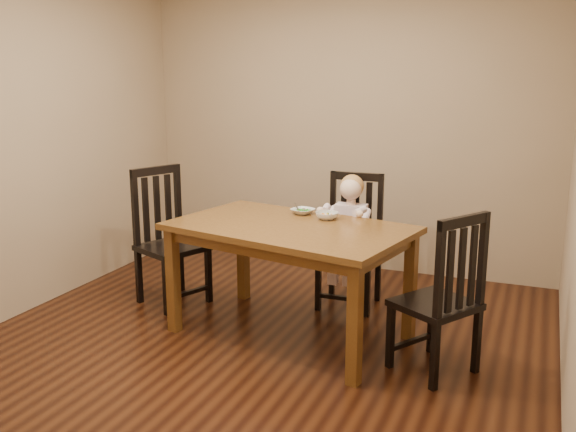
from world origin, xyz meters
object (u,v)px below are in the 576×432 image
at_px(chair_left, 168,239).
at_px(bowl_veg, 327,216).
at_px(chair_right, 442,298).
at_px(chair_child, 351,243).
at_px(toddler, 350,227).
at_px(bowl_peas, 303,211).
at_px(dining_table, 290,238).

height_order(chair_left, bowl_veg, chair_left).
xyz_separation_m(chair_right, bowl_veg, (-0.93, 0.48, 0.35)).
xyz_separation_m(chair_child, bowl_veg, (-0.04, -0.52, 0.34)).
distance_m(toddler, bowl_peas, 0.49).
bearing_deg(toddler, bowl_veg, 83.22).
distance_m(chair_left, bowl_veg, 1.42).
relative_size(chair_left, bowl_peas, 6.62).
bearing_deg(dining_table, chair_right, -10.53).
relative_size(dining_table, chair_child, 1.69).
bearing_deg(toddler, chair_right, 131.91).
height_order(toddler, bowl_peas, toddler).
height_order(chair_child, toddler, chair_child).
xyz_separation_m(chair_child, chair_right, (0.89, -1.00, -0.01)).
height_order(chair_left, chair_right, chair_left).
xyz_separation_m(chair_child, chair_left, (-1.42, -0.51, 0.02)).
height_order(chair_right, bowl_veg, chair_right).
xyz_separation_m(toddler, bowl_peas, (-0.27, -0.37, 0.19)).
distance_m(chair_child, chair_left, 1.51).
distance_m(dining_table, bowl_peas, 0.39).
xyz_separation_m(chair_right, bowl_peas, (-1.16, 0.57, 0.34)).
xyz_separation_m(dining_table, bowl_veg, (0.18, 0.27, 0.12)).
height_order(dining_table, chair_right, chair_right).
bearing_deg(chair_left, chair_child, 132.74).
distance_m(chair_child, bowl_veg, 0.62).
relative_size(toddler, bowl_peas, 3.34).
bearing_deg(toddler, dining_table, 71.40).
distance_m(dining_table, chair_child, 0.85).
distance_m(chair_right, bowl_peas, 1.33).
distance_m(chair_child, chair_right, 1.34).
height_order(toddler, bowl_veg, toddler).
bearing_deg(chair_right, toddler, 75.38).
height_order(chair_right, bowl_peas, chair_right).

